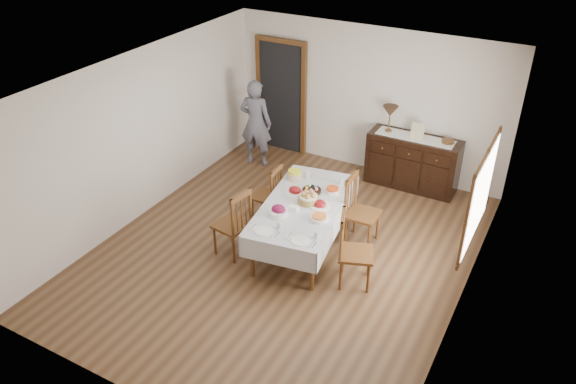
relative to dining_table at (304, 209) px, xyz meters
The scene contains 26 objects.
ground 0.71m from the dining_table, 124.08° to the right, with size 6.00×6.00×0.00m, color brown.
room_shell 1.06m from the dining_table, 151.84° to the left, with size 5.02×6.02×2.65m.
dining_table is the anchor object (origin of this frame).
chair_left_near 1.00m from the dining_table, 139.84° to the right, with size 0.50×0.50×1.06m.
chair_left_far 0.88m from the dining_table, 155.41° to the left, with size 0.42×0.42×0.95m.
chair_right_near 1.04m from the dining_table, 24.85° to the right, with size 0.57×0.57×1.07m.
chair_right_far 0.83m from the dining_table, 37.04° to the left, with size 0.46×0.46×1.09m.
sideboard 2.61m from the dining_table, 71.41° to the left, with size 1.55×0.56×0.93m.
person 2.76m from the dining_table, 135.72° to the left, with size 0.54×0.35×1.73m, color slate.
bread_basket 0.17m from the dining_table, 50.02° to the left, with size 0.30×0.30×0.17m.
egg_basket 0.36m from the dining_table, 97.40° to the left, with size 0.28×0.28×0.10m.
ham_platter_a 0.35m from the dining_table, 140.38° to the left, with size 0.28×0.28×0.11m.
ham_platter_b 0.26m from the dining_table, 11.51° to the left, with size 0.29×0.29×0.11m.
beet_bowl 0.48m from the dining_table, 111.52° to the right, with size 0.27×0.27×0.15m.
carrot_bowl 0.54m from the dining_table, 63.64° to the left, with size 0.20×0.20×0.09m.
pineapple_bowl 0.74m from the dining_table, 128.20° to the left, with size 0.23×0.23×0.15m.
casserole_dish 0.48m from the dining_table, 35.67° to the right, with size 0.25×0.25×0.08m.
butter_dish 0.27m from the dining_table, 99.69° to the right, with size 0.15×0.11×0.07m.
setting_left 0.82m from the dining_table, 97.19° to the right, with size 0.44×0.31×0.10m.
setting_right 0.88m from the dining_table, 61.29° to the right, with size 0.44×0.31×0.10m.
glass_far_a 0.77m from the dining_table, 113.34° to the left, with size 0.07×0.07×0.11m.
glass_far_b 0.79m from the dining_table, 71.55° to the left, with size 0.06×0.06×0.11m.
runner 2.60m from the dining_table, 71.32° to the left, with size 1.30×0.35×0.01m.
table_lamp 2.58m from the dining_table, 82.09° to the left, with size 0.26×0.26×0.46m.
picture_frame 2.59m from the dining_table, 70.24° to the left, with size 0.22×0.08×0.28m.
deco_bowl 2.86m from the dining_table, 61.57° to the left, with size 0.20×0.20×0.06m.
Camera 1 is at (3.20, -5.77, 4.93)m, focal length 35.00 mm.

